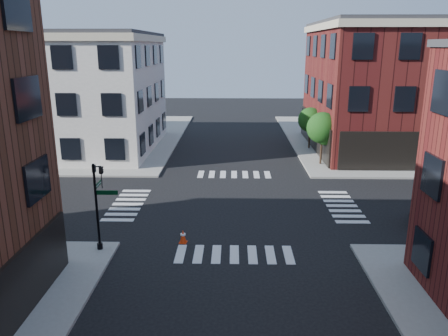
% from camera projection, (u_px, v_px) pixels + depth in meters
% --- Properties ---
extents(ground, '(120.00, 120.00, 0.00)m').
position_uv_depth(ground, '(234.00, 205.00, 28.52)').
color(ground, black).
rests_on(ground, ground).
extents(sidewalk_ne, '(30.00, 30.00, 0.15)m').
position_uv_depth(sidewalk_ne, '(424.00, 139.00, 48.27)').
color(sidewalk_ne, gray).
rests_on(sidewalk_ne, ground).
extents(sidewalk_nw, '(30.00, 30.00, 0.15)m').
position_uv_depth(sidewalk_nw, '(48.00, 137.00, 49.15)').
color(sidewalk_nw, gray).
rests_on(sidewalk_nw, ground).
extents(building_ne, '(25.00, 16.00, 12.00)m').
position_uv_depth(building_ne, '(448.00, 89.00, 41.87)').
color(building_ne, '#441111').
rests_on(building_ne, ground).
extents(building_nw, '(22.00, 16.00, 11.00)m').
position_uv_depth(building_nw, '(41.00, 94.00, 42.82)').
color(building_nw, beige).
rests_on(building_nw, ground).
extents(tree_near, '(2.69, 2.69, 4.49)m').
position_uv_depth(tree_near, '(323.00, 130.00, 37.11)').
color(tree_near, black).
rests_on(tree_near, ground).
extents(tree_far, '(2.43, 2.43, 4.07)m').
position_uv_depth(tree_far, '(311.00, 121.00, 42.96)').
color(tree_far, black).
rests_on(tree_far, ground).
extents(signal_pole, '(1.29, 1.24, 4.60)m').
position_uv_depth(signal_pole, '(98.00, 197.00, 21.46)').
color(signal_pole, black).
rests_on(signal_pole, ground).
extents(traffic_cone, '(0.45, 0.45, 0.73)m').
position_uv_depth(traffic_cone, '(183.00, 236.00, 23.00)').
color(traffic_cone, red).
rests_on(traffic_cone, ground).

